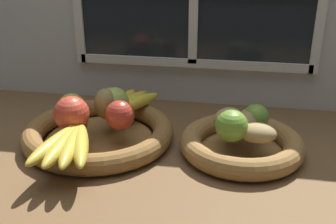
{
  "coord_description": "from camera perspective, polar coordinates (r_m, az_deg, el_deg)",
  "views": [
    {
      "loc": [
        12.34,
        -80.16,
        43.01
      ],
      "look_at": [
        -1.9,
        -0.16,
        8.69
      ],
      "focal_mm": 43.36,
      "sensor_mm": 36.0,
      "label": 1
    }
  ],
  "objects": [
    {
      "name": "ground_plane",
      "position": [
        0.93,
        1.18,
        -5.86
      ],
      "size": [
        140.0,
        90.0,
        3.0
      ],
      "primitive_type": "cube",
      "color": "brown"
    },
    {
      "name": "back_wall",
      "position": [
        1.12,
        3.79,
        15.07
      ],
      "size": [
        140.0,
        4.6,
        55.0
      ],
      "color": "silver",
      "rests_on": "ground_plane"
    },
    {
      "name": "fruit_bowl_left",
      "position": [
        0.95,
        -9.71,
        -2.96
      ],
      "size": [
        34.52,
        34.52,
        4.69
      ],
      "color": "brown",
      "rests_on": "ground_plane"
    },
    {
      "name": "fruit_bowl_right",
      "position": [
        0.9,
        10.27,
        -4.53
      ],
      "size": [
        26.92,
        26.92,
        4.69
      ],
      "color": "olive",
      "rests_on": "ground_plane"
    },
    {
      "name": "apple_golden_left",
      "position": [
        0.95,
        -13.36,
        0.65
      ],
      "size": [
        6.44,
        6.44,
        6.44
      ],
      "primitive_type": "sphere",
      "color": "gold",
      "rests_on": "fruit_bowl_left"
    },
    {
      "name": "apple_red_front",
      "position": [
        0.9,
        -13.39,
        -0.25
      ],
      "size": [
        7.74,
        7.74,
        7.74
      ],
      "primitive_type": "sphere",
      "color": "#CC422D",
      "rests_on": "fruit_bowl_left"
    },
    {
      "name": "apple_green_back",
      "position": [
        0.96,
        -7.61,
        1.38
      ],
      "size": [
        7.12,
        7.12,
        7.12
      ],
      "primitive_type": "sphere",
      "color": "#99B74C",
      "rests_on": "fruit_bowl_left"
    },
    {
      "name": "apple_red_right",
      "position": [
        0.89,
        -6.77,
        -0.43
      ],
      "size": [
        6.54,
        6.54,
        6.54
      ],
      "primitive_type": "sphere",
      "color": "#B73828",
      "rests_on": "fruit_bowl_left"
    },
    {
      "name": "pear_brown",
      "position": [
        0.94,
        -8.71,
        1.11
      ],
      "size": [
        7.78,
        7.8,
        7.39
      ],
      "primitive_type": "ellipsoid",
      "rotation": [
        0.0,
        0.0,
        0.72
      ],
      "color": "olive",
      "rests_on": "fruit_bowl_left"
    },
    {
      "name": "banana_bunch_front",
      "position": [
        0.82,
        -13.81,
        -4.28
      ],
      "size": [
        12.86,
        20.25,
        3.17
      ],
      "color": "gold",
      "rests_on": "fruit_bowl_left"
    },
    {
      "name": "banana_bunch_back",
      "position": [
        1.01,
        -5.71,
        1.47
      ],
      "size": [
        13.13,
        16.52,
        2.95
      ],
      "color": "yellow",
      "rests_on": "fruit_bowl_left"
    },
    {
      "name": "potato_back",
      "position": [
        0.91,
        11.63,
        -0.85
      ],
      "size": [
        7.58,
        7.97,
        4.43
      ],
      "primitive_type": "ellipsoid",
      "rotation": [
        0.0,
        0.0,
        4.3
      ],
      "color": "tan",
      "rests_on": "fruit_bowl_right"
    },
    {
      "name": "potato_small",
      "position": [
        0.85,
        12.4,
        -2.84
      ],
      "size": [
        8.69,
        6.79,
        4.04
      ],
      "primitive_type": "ellipsoid",
      "rotation": [
        0.0,
        0.0,
        6.18
      ],
      "color": "#A38451",
      "rests_on": "fruit_bowl_right"
    },
    {
      "name": "potato_oblong",
      "position": [
        0.9,
        8.44,
        -0.88
      ],
      "size": [
        8.4,
        7.99,
        4.8
      ],
      "primitive_type": "ellipsoid",
      "rotation": [
        0.0,
        0.0,
        0.65
      ],
      "color": "tan",
      "rests_on": "fruit_bowl_right"
    },
    {
      "name": "potato_large",
      "position": [
        0.88,
        10.5,
        -1.65
      ],
      "size": [
        7.1,
        9.22,
        4.91
      ],
      "primitive_type": "ellipsoid",
      "rotation": [
        0.0,
        0.0,
        1.34
      ],
      "color": "#A38451",
      "rests_on": "fruit_bowl_right"
    },
    {
      "name": "lime_near",
      "position": [
        0.84,
        8.94,
        -1.95
      ],
      "size": [
        6.75,
        6.75,
        6.75
      ],
      "primitive_type": "sphere",
      "color": "#6B9E33",
      "rests_on": "fruit_bowl_right"
    },
    {
      "name": "lime_far",
      "position": [
        0.91,
        12.24,
        -0.64
      ],
      "size": [
        5.67,
        5.67,
        5.67
      ],
      "primitive_type": "sphere",
      "color": "#6B9E33",
      "rests_on": "fruit_bowl_right"
    },
    {
      "name": "chili_pepper",
      "position": [
        0.87,
        11.78,
        -2.84
      ],
      "size": [
        10.76,
        5.4,
        2.28
      ],
      "primitive_type": "cone",
      "rotation": [
        0.0,
        1.57,
        -0.31
      ],
      "color": "red",
      "rests_on": "fruit_bowl_right"
    }
  ]
}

